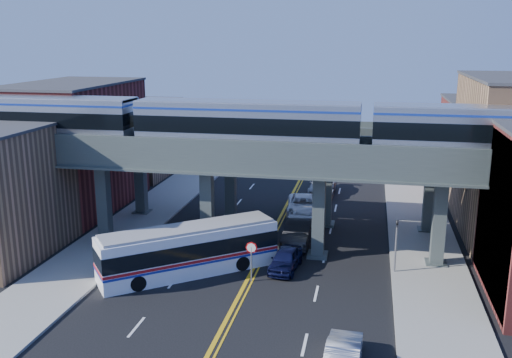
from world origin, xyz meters
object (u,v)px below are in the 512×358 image
stop_sign (251,255)px  traffic_signal (396,240)px  transit_train (247,124)px  car_lane_b (299,231)px  transit_bus (189,251)px  car_parked_curb (343,354)px  car_lane_d (323,185)px  car_lane_a (286,259)px  car_lane_c (303,205)px

stop_sign → traffic_signal: traffic_signal is taller
transit_train → traffic_signal: bearing=-11.1°
transit_train → car_lane_b: size_ratio=8.60×
transit_train → transit_bus: (-2.92, -4.53, -7.72)m
car_lane_b → car_parked_curb: (4.17, -16.27, -0.16)m
stop_sign → car_lane_d: size_ratio=0.43×
traffic_signal → transit_train: bearing=168.9°
traffic_signal → car_lane_a: size_ratio=0.98×
car_lane_b → car_parked_curb: 16.80m
transit_bus → car_lane_a: 6.41m
car_lane_c → transit_train: bearing=-112.4°
transit_bus → car_lane_c: bearing=29.6°
car_lane_c → car_lane_a: bearing=-94.4°
stop_sign → car_lane_d: bearing=83.2°
car_lane_b → car_lane_c: 7.12m
transit_bus → traffic_signal: bearing=-27.4°
stop_sign → car_lane_a: stop_sign is taller
stop_sign → transit_bus: transit_bus is taller
transit_train → stop_sign: (1.34, -5.00, -7.51)m
stop_sign → transit_bus: size_ratio=0.24×
transit_train → car_parked_curb: size_ratio=10.44×
car_parked_curb → transit_bus: bearing=-39.5°
transit_train → car_lane_b: (3.37, 2.49, -8.36)m
stop_sign → car_lane_c: 14.70m
traffic_signal → car_lane_b: bearing=146.8°
transit_train → car_lane_a: size_ratio=11.29×
car_lane_a → car_lane_d: size_ratio=0.69×
transit_train → car_lane_c: (2.84, 9.59, -8.46)m
car_lane_c → car_lane_d: 7.31m
car_lane_d → car_lane_a: bearing=-91.5°
transit_bus → car_parked_curb: transit_bus is taller
stop_sign → transit_train: bearing=105.0°
car_lane_a → car_lane_d: (0.75, 19.53, 0.17)m
stop_sign → car_lane_a: (1.83, 2.30, -1.05)m
car_lane_c → car_parked_curb: 23.84m
car_lane_c → car_parked_curb: size_ratio=1.29×
transit_train → car_lane_c: bearing=73.5°
traffic_signal → car_lane_a: (-7.07, -0.70, -1.59)m
traffic_signal → car_lane_c: (-7.40, 11.59, -1.49)m
transit_train → car_parked_curb: 17.87m
traffic_signal → car_lane_b: 8.32m
car_lane_b → car_lane_d: car_lane_b is taller
car_lane_d → car_parked_curb: (3.62, -30.60, -0.14)m
car_lane_b → car_parked_curb: size_ratio=1.21×
transit_train → transit_bus: transit_train is taller
stop_sign → car_lane_c: bearing=84.1°
traffic_signal → car_parked_curb: size_ratio=0.90×
transit_train → traffic_signal: size_ratio=11.54×
traffic_signal → car_lane_d: size_ratio=0.67×
car_lane_b → stop_sign: bearing=-103.2°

